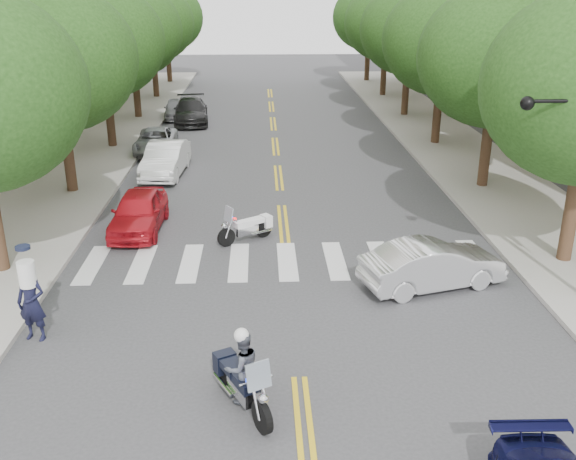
{
  "coord_description": "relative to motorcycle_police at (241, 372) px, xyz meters",
  "views": [
    {
      "loc": [
        -0.78,
        -12.33,
        8.38
      ],
      "look_at": [
        0.0,
        5.93,
        1.3
      ],
      "focal_mm": 40.0,
      "sensor_mm": 36.0,
      "label": 1
    }
  ],
  "objects": [
    {
      "name": "parked_car_a",
      "position": [
        -3.94,
        10.51,
        -0.13
      ],
      "size": [
        1.79,
        4.24,
        1.43
      ],
      "primitive_type": "imported",
      "rotation": [
        0.0,
        0.0,
        -0.02
      ],
      "color": "red",
      "rests_on": "ground"
    },
    {
      "name": "tree_r_1",
      "position": [
        10.06,
        15.01,
        4.71
      ],
      "size": [
        6.4,
        6.4,
        8.45
      ],
      "color": "#382316",
      "rests_on": "ground"
    },
    {
      "name": "parked_car_b",
      "position": [
        -3.94,
        17.63,
        -0.09
      ],
      "size": [
        1.92,
        4.68,
        1.51
      ],
      "primitive_type": "imported",
      "rotation": [
        0.0,
        0.0,
        -0.07
      ],
      "color": "white",
      "rests_on": "ground"
    },
    {
      "name": "tree_r_2",
      "position": [
        10.06,
        23.01,
        4.71
      ],
      "size": [
        6.4,
        6.4,
        8.45
      ],
      "color": "#382316",
      "rests_on": "ground"
    },
    {
      "name": "tree_r_4",
      "position": [
        10.06,
        39.01,
        4.71
      ],
      "size": [
        6.4,
        6.4,
        8.45
      ],
      "color": "#382316",
      "rests_on": "ground"
    },
    {
      "name": "ground",
      "position": [
        1.26,
        1.01,
        -0.85
      ],
      "size": [
        140.0,
        140.0,
        0.0
      ],
      "primitive_type": "plane",
      "color": "#38383A",
      "rests_on": "ground"
    },
    {
      "name": "tree_r_3",
      "position": [
        10.06,
        31.01,
        4.71
      ],
      "size": [
        6.4,
        6.4,
        8.45
      ],
      "color": "#382316",
      "rests_on": "ground"
    },
    {
      "name": "parked_car_d",
      "position": [
        -3.94,
        29.51,
        -0.1
      ],
      "size": [
        2.56,
        5.35,
        1.5
      ],
      "primitive_type": "imported",
      "rotation": [
        0.0,
        0.0,
        0.09
      ],
      "color": "black",
      "rests_on": "ground"
    },
    {
      "name": "sidewalk_left",
      "position": [
        -8.24,
        23.01,
        -0.77
      ],
      "size": [
        5.0,
        60.0,
        0.15
      ],
      "primitive_type": "cube",
      "color": "#9E9991",
      "rests_on": "ground"
    },
    {
      "name": "motorcycle_police",
      "position": [
        0.0,
        0.0,
        0.0
      ],
      "size": [
        1.3,
        2.19,
        1.91
      ],
      "rotation": [
        0.0,
        0.0,
        3.61
      ],
      "color": "black",
      "rests_on": "ground"
    },
    {
      "name": "sidewalk_right",
      "position": [
        10.76,
        23.01,
        -0.77
      ],
      "size": [
        5.0,
        60.0,
        0.15
      ],
      "primitive_type": "cube",
      "color": "#9E9991",
      "rests_on": "ground"
    },
    {
      "name": "motorcycle_parked",
      "position": [
        0.04,
        9.39,
        -0.37
      ],
      "size": [
        1.9,
        1.38,
        1.38
      ],
      "rotation": [
        0.0,
        0.0,
        2.15
      ],
      "color": "black",
      "rests_on": "ground"
    },
    {
      "name": "tree_l_1",
      "position": [
        -7.54,
        15.01,
        4.71
      ],
      "size": [
        6.4,
        6.4,
        8.45
      ],
      "color": "#382316",
      "rests_on": "ground"
    },
    {
      "name": "tree_r_5",
      "position": [
        10.06,
        47.01,
        4.71
      ],
      "size": [
        6.4,
        6.4,
        8.45
      ],
      "color": "#382316",
      "rests_on": "ground"
    },
    {
      "name": "parked_car_e",
      "position": [
        -5.04,
        30.92,
        -0.21
      ],
      "size": [
        1.84,
        3.88,
        1.28
      ],
      "primitive_type": "imported",
      "rotation": [
        0.0,
        0.0,
        0.09
      ],
      "color": "gray",
      "rests_on": "ground"
    },
    {
      "name": "tree_l_2",
      "position": [
        -7.54,
        23.01,
        4.71
      ],
      "size": [
        6.4,
        6.4,
        8.45
      ],
      "color": "#382316",
      "rests_on": "ground"
    },
    {
      "name": "tree_l_3",
      "position": [
        -7.54,
        31.01,
        4.71
      ],
      "size": [
        6.4,
        6.4,
        8.45
      ],
      "color": "#382316",
      "rests_on": "ground"
    },
    {
      "name": "tree_l_5",
      "position": [
        -7.54,
        47.01,
        4.71
      ],
      "size": [
        6.4,
        6.4,
        8.45
      ],
      "color": "#382316",
      "rests_on": "ground"
    },
    {
      "name": "convertible",
      "position": [
        5.42,
        5.51,
        -0.15
      ],
      "size": [
        4.48,
        2.61,
        1.4
      ],
      "primitive_type": "imported",
      "rotation": [
        0.0,
        0.0,
        1.85
      ],
      "color": "silver",
      "rests_on": "ground"
    },
    {
      "name": "officer_standing",
      "position": [
        -5.24,
        3.01,
        0.17
      ],
      "size": [
        0.83,
        0.64,
        2.03
      ],
      "primitive_type": "imported",
      "rotation": [
        0.0,
        0.0,
        -0.23
      ],
      "color": "black",
      "rests_on": "ground"
    },
    {
      "name": "parked_car_c",
      "position": [
        -5.04,
        21.99,
        -0.24
      ],
      "size": [
        2.16,
        4.44,
        1.22
      ],
      "primitive_type": "imported",
      "rotation": [
        0.0,
        0.0,
        0.03
      ],
      "color": "#979A9E",
      "rests_on": "ground"
    },
    {
      "name": "tree_l_4",
      "position": [
        -7.54,
        39.01,
        4.71
      ],
      "size": [
        6.4,
        6.4,
        8.45
      ],
      "color": "#382316",
      "rests_on": "ground"
    }
  ]
}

